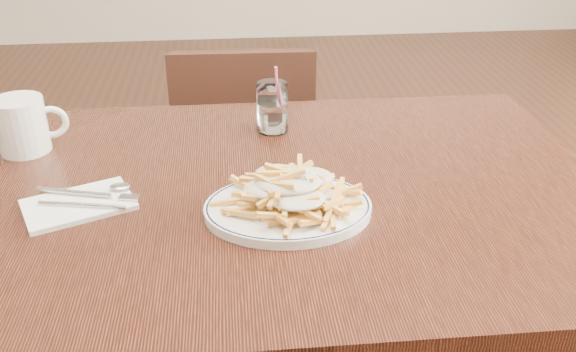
{
  "coord_description": "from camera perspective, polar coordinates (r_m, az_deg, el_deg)",
  "views": [
    {
      "loc": [
        -0.06,
        -0.98,
        1.3
      ],
      "look_at": [
        0.03,
        -0.09,
        0.82
      ],
      "focal_mm": 40.0,
      "sensor_mm": 36.0,
      "label": 1
    }
  ],
  "objects": [
    {
      "name": "loaded_fries",
      "position": [
        1.03,
        0.0,
        -0.93
      ],
      "size": [
        0.22,
        0.18,
        0.06
      ],
      "color": "#ECAC48",
      "rests_on": "fries_plate"
    },
    {
      "name": "cutlery",
      "position": [
        1.13,
        -18.15,
        -1.96
      ],
      "size": [
        0.19,
        0.09,
        0.01
      ],
      "color": "silver",
      "rests_on": "napkin"
    },
    {
      "name": "water_glass",
      "position": [
        1.33,
        -1.4,
        5.88
      ],
      "size": [
        0.06,
        0.06,
        0.14
      ],
      "color": "white",
      "rests_on": "table"
    },
    {
      "name": "table",
      "position": [
        1.17,
        -1.88,
        -4.39
      ],
      "size": [
        1.2,
        0.8,
        0.75
      ],
      "color": "black",
      "rests_on": "ground"
    },
    {
      "name": "fries_plate",
      "position": [
        1.05,
        0.0,
        -2.91
      ],
      "size": [
        0.29,
        0.25,
        0.02
      ],
      "color": "white",
      "rests_on": "table"
    },
    {
      "name": "napkin",
      "position": [
        1.12,
        -18.13,
        -2.42
      ],
      "size": [
        0.2,
        0.17,
        0.01
      ],
      "primitive_type": "cube",
      "rotation": [
        0.0,
        0.0,
        0.41
      ],
      "color": "white",
      "rests_on": "table"
    },
    {
      "name": "coffee_mug",
      "position": [
        1.34,
        -22.49,
        4.2
      ],
      "size": [
        0.14,
        0.1,
        0.11
      ],
      "color": "white",
      "rests_on": "table"
    },
    {
      "name": "chair_far",
      "position": [
        1.86,
        -3.82,
        1.41
      ],
      "size": [
        0.39,
        0.39,
        0.82
      ],
      "color": "black",
      "rests_on": "ground"
    }
  ]
}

